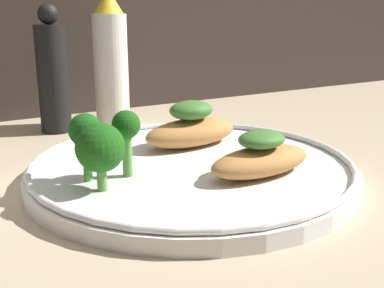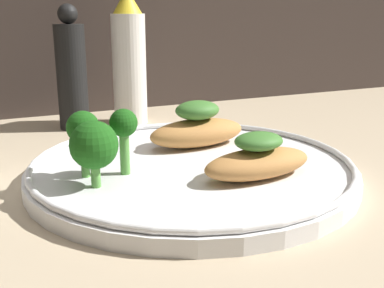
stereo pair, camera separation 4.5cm
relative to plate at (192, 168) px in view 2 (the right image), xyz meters
The scene contains 7 objects.
ground_plane 1.49cm from the plate, ahead, with size 180.00×180.00×1.00cm, color tan.
plate is the anchor object (origin of this frame).
grilled_meat_front 7.02cm from the plate, 55.84° to the right, with size 10.64×5.07×4.03cm.
grilled_meat_middle 6.73cm from the plate, 60.99° to the left, with size 11.00×5.28×4.90cm.
broccoli_bunch 10.16cm from the plate, behind, with size 6.36×6.23×5.90cm.
sauce_bottle 25.72cm from the plate, 86.53° to the left, with size 4.58×4.58×18.13cm.
pepper_grinder 26.11cm from the plate, 104.59° to the left, with size 3.91×3.91×16.15cm.
Camera 2 is at (-17.48, -39.43, 15.72)cm, focal length 45.00 mm.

